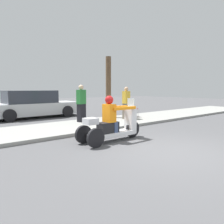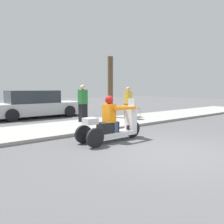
# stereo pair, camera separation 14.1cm
# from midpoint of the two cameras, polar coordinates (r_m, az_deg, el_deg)

# --- Properties ---
(ground_plane) EXTENTS (60.00, 60.00, 0.00)m
(ground_plane) POSITION_cam_midpoint_polar(r_m,az_deg,el_deg) (5.93, 14.54, -10.12)
(ground_plane) COLOR #4C4C4F
(sidewalk_strip) EXTENTS (28.00, 2.80, 0.12)m
(sidewalk_strip) POSITION_cam_midpoint_polar(r_m,az_deg,el_deg) (9.32, -8.96, -3.68)
(sidewalk_strip) COLOR gray
(sidewalk_strip) RESTS_ON ground
(motorcycle_trike) EXTENTS (2.29, 0.73, 1.43)m
(motorcycle_trike) POSITION_cam_midpoint_polar(r_m,az_deg,el_deg) (6.81, -0.54, -3.41)
(motorcycle_trike) COLOR black
(motorcycle_trike) RESTS_ON ground
(spectator_by_tree) EXTENTS (0.42, 0.30, 1.60)m
(spectator_by_tree) POSITION_cam_midpoint_polar(r_m,az_deg,el_deg) (10.97, 3.36, 2.24)
(spectator_by_tree) COLOR #726656
(spectator_by_tree) RESTS_ON sidewalk_strip
(spectator_with_child) EXTENTS (0.45, 0.34, 1.69)m
(spectator_with_child) POSITION_cam_midpoint_polar(r_m,az_deg,el_deg) (10.05, -8.41, 2.07)
(spectator_with_child) COLOR black
(spectator_with_child) RESTS_ON sidewalk_strip
(folding_chair_set_back) EXTENTS (0.51, 0.51, 0.82)m
(folding_chair_set_back) POSITION_cam_midpoint_polar(r_m,az_deg,el_deg) (11.81, 4.69, 1.22)
(folding_chair_set_back) COLOR #A5A8AD
(folding_chair_set_back) RESTS_ON sidewalk_strip
(parked_car_lot_far) EXTENTS (4.83, 2.00, 1.53)m
(parked_car_lot_far) POSITION_cam_midpoint_polar(r_m,az_deg,el_deg) (13.06, -20.16, 1.75)
(parked_car_lot_far) COLOR silver
(parked_car_lot_far) RESTS_ON ground
(tree_trunk) EXTENTS (0.28, 0.28, 3.17)m
(tree_trunk) POSITION_cam_midpoint_polar(r_m,az_deg,el_deg) (11.52, -1.30, 6.48)
(tree_trunk) COLOR brown
(tree_trunk) RESTS_ON sidewalk_strip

